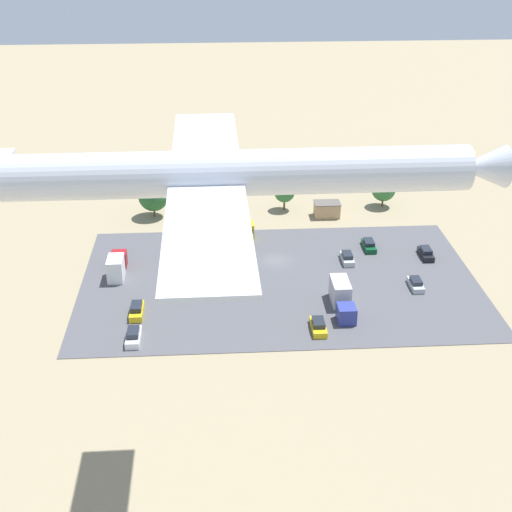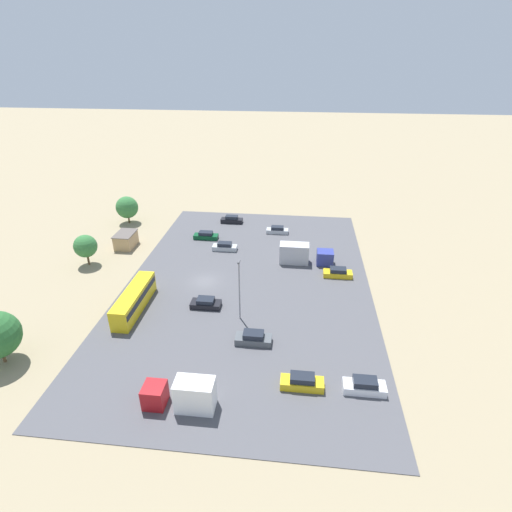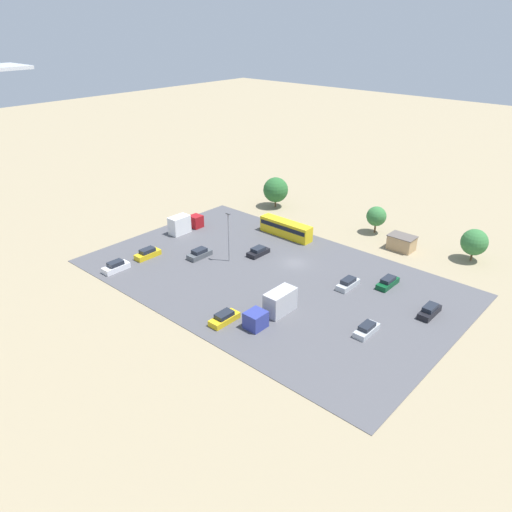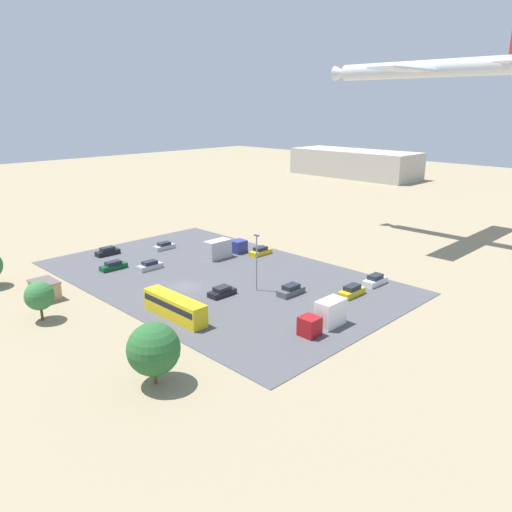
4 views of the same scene
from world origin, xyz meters
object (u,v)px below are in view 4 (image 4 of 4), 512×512
(parked_truck_1, at_px, (325,316))
(parked_car_0, at_px, (150,266))
(parked_car_3, at_px, (113,266))
(parked_car_7, at_px, (164,246))
(shed_building, at_px, (45,290))
(parked_car_8, at_px, (291,290))
(parked_car_5, at_px, (375,280))
(parked_car_1, at_px, (222,292))
(parked_truck_0, at_px, (224,248))
(parked_car_2, at_px, (260,251))
(airplane, at_px, (422,69))
(bus, at_px, (175,306))
(parked_car_6, at_px, (108,252))
(parked_car_4, at_px, (352,291))

(parked_truck_1, bearing_deg, parked_car_0, 3.81)
(parked_car_3, bearing_deg, parked_car_7, -72.64)
(shed_building, bearing_deg, parked_car_0, 91.43)
(shed_building, bearing_deg, parked_car_8, 47.15)
(parked_car_0, xyz_separation_m, parked_truck_1, (36.54, 2.43, 0.99))
(shed_building, relative_size, parked_truck_1, 0.64)
(parked_car_5, distance_m, parked_car_7, 42.84)
(parked_car_1, bearing_deg, parked_truck_0, 137.72)
(parked_car_7, relative_size, parked_truck_1, 0.59)
(parked_car_8, bearing_deg, parked_car_2, -33.05)
(parked_truck_0, distance_m, airplane, 53.48)
(parked_car_1, bearing_deg, shed_building, -132.97)
(shed_building, distance_m, parked_car_3, 15.03)
(bus, bearing_deg, parked_car_6, 75.78)
(airplane, bearing_deg, parked_car_2, 157.60)
(parked_car_1, bearing_deg, bus, -80.62)
(parked_car_8, distance_m, airplane, 56.06)
(shed_building, xyz_separation_m, parked_car_3, (-4.96, 14.17, -0.68))
(parked_car_8, bearing_deg, shed_building, 47.15)
(parked_car_0, height_order, parked_car_1, parked_car_0)
(parked_car_1, bearing_deg, airplane, 87.60)
(parked_car_0, xyz_separation_m, parked_car_6, (-13.15, -0.88, 0.03))
(parked_car_6, bearing_deg, airplane, -122.25)
(parked_car_2, distance_m, parked_car_8, 21.56)
(parked_car_5, height_order, parked_car_8, parked_car_5)
(parked_truck_1, bearing_deg, parked_car_6, 3.81)
(parked_car_3, height_order, parked_car_8, parked_car_8)
(parked_car_5, relative_size, parked_car_6, 0.99)
(parked_car_6, xyz_separation_m, parked_car_7, (4.36, 10.06, -0.06))
(bus, distance_m, parked_car_0, 22.21)
(bus, bearing_deg, parked_truck_0, 35.29)
(parked_car_3, relative_size, parked_car_4, 0.99)
(parked_car_6, relative_size, airplane, 0.11)
(bus, height_order, airplane, airplane)
(parked_car_0, xyz_separation_m, parked_car_3, (-4.49, -4.57, -0.01))
(parked_car_5, bearing_deg, shed_building, -128.54)
(shed_building, bearing_deg, parked_car_2, 79.69)
(parked_car_8, bearing_deg, parked_truck_1, 151.52)
(parked_car_7, distance_m, parked_truck_0, 13.27)
(parked_car_7, bearing_deg, parked_car_2, 33.81)
(parked_car_2, xyz_separation_m, parked_car_6, (-20.69, -20.99, 0.02))
(parked_car_0, bearing_deg, bus, -24.82)
(parked_car_2, bearing_deg, bus, -66.82)
(parked_car_6, relative_size, parked_car_8, 1.01)
(parked_car_8, bearing_deg, airplane, -83.67)
(shed_building, xyz_separation_m, parked_car_0, (-0.47, 18.74, -0.67))
(parked_car_3, distance_m, parked_truck_0, 20.52)
(bus, distance_m, parked_car_4, 26.86)
(parked_car_5, distance_m, parked_car_8, 14.53)
(parked_car_7, bearing_deg, bus, -32.59)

